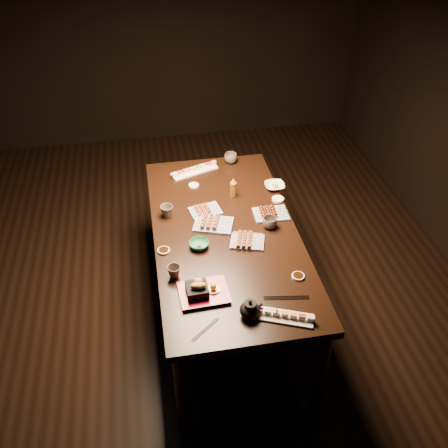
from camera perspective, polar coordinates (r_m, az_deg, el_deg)
The scene contains 23 objects.
ground at distance 3.81m, azimuth -1.99°, elevation -7.55°, with size 5.00×5.00×0.00m, color black.
dining_table at distance 3.39m, azimuth 0.15°, elevation -5.78°, with size 0.90×1.80×0.75m, color black.
sushi_platter_near at distance 2.63m, azimuth 6.50°, elevation -10.24°, with size 0.34×0.09×0.04m, color white, non-canonical shape.
sushi_platter_far at distance 3.71m, azimuth -3.41°, elevation 6.26°, with size 0.35×0.10×0.04m, color white, non-canonical shape.
yakitori_plate_center at distance 3.17m, azimuth -1.23°, elevation 0.27°, with size 0.24×0.18×0.06m, color #828EB6, non-canonical shape.
yakitori_plate_right at distance 3.04m, azimuth 2.69°, elevation -1.78°, with size 0.20×0.15×0.05m, color #828EB6, non-canonical shape.
yakitori_plate_left at distance 3.29m, azimuth -2.16°, elevation 1.77°, with size 0.20×0.15×0.05m, color #828EB6, non-canonical shape.
tsukune_plate at distance 3.27m, azimuth 5.37°, elevation 1.43°, with size 0.22×0.16×0.06m, color #828EB6, non-canonical shape.
edamame_bowl_green at distance 3.02m, azimuth -2.86°, elevation -2.37°, with size 0.12×0.12×0.04m, color #297E54.
edamame_bowl_cream at distance 3.54m, azimuth 5.80°, elevation 4.34°, with size 0.14×0.14×0.03m, color beige.
tempura_tray at distance 2.70m, azimuth -2.35°, elevation -7.33°, with size 0.27×0.21×0.10m, color black, non-canonical shape.
teacup_near_left at distance 2.83m, azimuth -5.74°, elevation -5.44°, with size 0.08×0.08×0.07m, color #4F453C.
teacup_mid_right at distance 3.16m, azimuth 5.23°, elevation 0.16°, with size 0.09×0.09×0.07m, color #4F453C.
teacup_far_left at distance 3.26m, azimuth -6.55°, elevation 1.47°, with size 0.08×0.08×0.08m, color #4F453C.
teacup_far_right at distance 3.81m, azimuth 0.77°, elevation 7.53°, with size 0.10×0.10×0.08m, color #4F453C.
teapot at distance 2.60m, azimuth 2.98°, elevation -9.59°, with size 0.13×0.13×0.11m, color black, non-canonical shape.
condiment_bottle at distance 3.42m, azimuth 1.06°, elevation 4.24°, with size 0.05×0.05×0.14m, color brown.
sauce_dish_west at distance 3.01m, azimuth -6.90°, elevation -3.03°, with size 0.08×0.08×0.01m, color white.
sauce_dish_east at distance 3.43m, azimuth 6.17°, elevation 2.83°, with size 0.08×0.08×0.01m, color white.
sauce_dish_se at distance 2.86m, azimuth 8.45°, elevation -5.92°, with size 0.07×0.07×0.01m, color white.
sauce_dish_nw at distance 3.56m, azimuth -3.48°, elevation 4.43°, with size 0.07×0.07×0.01m, color white.
chopsticks_near at distance 2.57m, azimuth -2.14°, elevation -11.89°, with size 0.20×0.02×0.01m, color black, non-canonical shape.
chopsticks_se at distance 2.74m, azimuth 7.12°, elevation -8.33°, with size 0.25×0.02×0.01m, color black, non-canonical shape.
Camera 1 is at (-0.34, -2.65, 2.72)m, focal length 40.00 mm.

